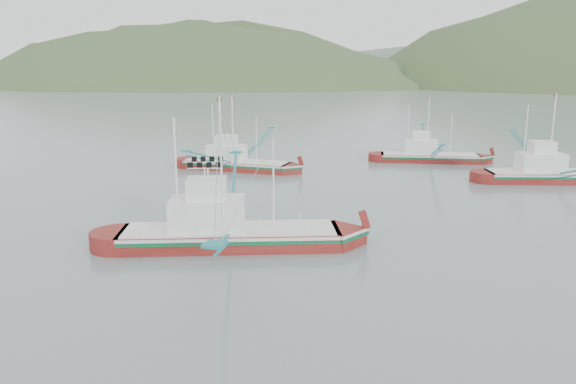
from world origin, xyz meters
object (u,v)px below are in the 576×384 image
(main_boat, at_px, (228,216))
(bg_boat_far, at_px, (429,151))
(bg_boat_right, at_px, (552,165))
(bg_boat_left, at_px, (235,159))

(main_boat, height_order, bg_boat_far, main_boat)
(bg_boat_right, distance_m, bg_boat_left, 39.97)
(main_boat, distance_m, bg_boat_left, 33.48)
(main_boat, height_order, bg_boat_left, main_boat)
(main_boat, height_order, bg_boat_right, main_boat)
(main_boat, relative_size, bg_boat_right, 1.07)
(main_boat, bearing_deg, bg_boat_left, 91.13)
(main_boat, bearing_deg, bg_boat_far, 54.36)
(bg_boat_left, bearing_deg, main_boat, -66.04)
(bg_boat_right, xyz_separation_m, bg_boat_left, (-39.85, -3.04, -0.63))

